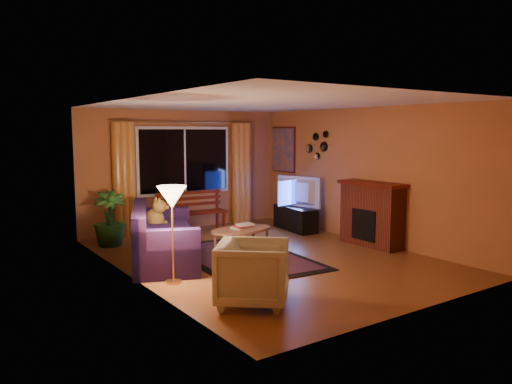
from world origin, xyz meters
TOP-DOWN VIEW (x-y plane):
  - floor at (0.00, 0.00)m, footprint 4.50×6.00m
  - ceiling at (0.00, 0.00)m, footprint 4.50×6.00m
  - wall_back at (0.00, 3.01)m, footprint 4.50×0.02m
  - wall_left at (-2.26, 0.00)m, footprint 0.02×6.00m
  - wall_right at (2.26, 0.00)m, footprint 0.02×6.00m
  - window at (0.00, 2.94)m, footprint 2.00×0.02m
  - curtain_rod at (0.00, 2.90)m, footprint 3.20×0.03m
  - curtain_left at (-1.35, 2.88)m, footprint 0.36×0.36m
  - curtain_right at (1.35, 2.88)m, footprint 0.36×0.36m
  - bench at (-0.13, 2.39)m, footprint 1.45×0.53m
  - potted_plant at (-1.85, 2.28)m, footprint 0.66×0.66m
  - sofa at (-1.50, 0.68)m, footprint 1.70×2.38m
  - dog at (-1.45, 1.18)m, footprint 0.50×0.57m
  - armchair at (-1.44, -1.75)m, footprint 1.11×1.12m
  - floor_lamp at (-1.87, -0.43)m, footprint 0.24×0.24m
  - rug at (-0.34, 0.20)m, footprint 1.99×2.93m
  - coffee_table at (-0.17, 0.49)m, footprint 1.16×1.16m
  - tv_console at (1.83, 1.52)m, footprint 0.55×1.22m
  - television at (1.83, 1.52)m, footprint 0.40×1.10m
  - fireplace at (2.05, -0.40)m, footprint 0.40×1.20m
  - mirror_cluster at (2.21, 1.30)m, footprint 0.06×0.60m
  - painting at (2.22, 2.45)m, footprint 0.04×0.76m

SIDE VIEW (x-z plane):
  - floor at x=0.00m, z-range -0.02..0.00m
  - rug at x=-0.34m, z-range 0.00..0.02m
  - coffee_table at x=-0.17m, z-range 0.00..0.42m
  - bench at x=-0.13m, z-range 0.00..0.43m
  - tv_console at x=1.83m, z-range 0.00..0.49m
  - armchair at x=-1.44m, z-range 0.00..0.84m
  - sofa at x=-1.50m, z-range 0.00..0.89m
  - potted_plant at x=-1.85m, z-range 0.00..1.00m
  - fireplace at x=2.05m, z-range 0.00..1.10m
  - floor_lamp at x=-1.87m, z-range 0.00..1.31m
  - dog at x=-1.45m, z-range 0.44..0.95m
  - television at x=1.83m, z-range 0.49..1.12m
  - curtain_left at x=-1.35m, z-range 0.00..2.24m
  - curtain_right at x=1.35m, z-range 0.00..2.24m
  - wall_back at x=0.00m, z-range 0.00..2.50m
  - wall_left at x=-2.26m, z-range 0.00..2.50m
  - wall_right at x=2.26m, z-range 0.00..2.50m
  - window at x=0.00m, z-range 0.80..2.10m
  - painting at x=2.22m, z-range 1.17..2.13m
  - mirror_cluster at x=2.21m, z-range 1.52..2.08m
  - curtain_rod at x=0.00m, z-range 2.23..2.27m
  - ceiling at x=0.00m, z-range 2.50..2.52m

